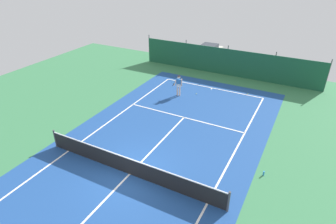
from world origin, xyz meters
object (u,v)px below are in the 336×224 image
object	(u,v)px
tennis_ball_near_player	(196,94)
tennis_ball_midcourt	(248,94)
water_bottle	(264,173)
tennis_player	(179,84)
parked_car	(208,53)
tennis_net	(129,166)

from	to	relation	value
tennis_ball_near_player	tennis_ball_midcourt	size ratio (longest dim) A/B	1.00
tennis_ball_midcourt	water_bottle	size ratio (longest dim) A/B	0.28
tennis_player	tennis_ball_near_player	size ratio (longest dim) A/B	24.85
tennis_ball_near_player	water_bottle	distance (m)	9.75
water_bottle	tennis_ball_midcourt	bearing A→B (deg)	108.43
tennis_ball_midcourt	tennis_player	bearing A→B (deg)	-149.47
tennis_player	parked_car	world-z (taller)	parked_car
tennis_net	water_bottle	size ratio (longest dim) A/B	42.17
tennis_net	parked_car	xyz separation A→B (m)	(-2.81, 18.25, 0.33)
tennis_player	water_bottle	distance (m)	10.02
tennis_net	tennis_ball_midcourt	bearing A→B (deg)	76.61
parked_car	tennis_ball_midcourt	bearing A→B (deg)	-48.12
tennis_player	tennis_ball_near_player	distance (m)	1.71
tennis_net	tennis_ball_near_player	size ratio (longest dim) A/B	153.33
tennis_ball_near_player	water_bottle	size ratio (longest dim) A/B	0.28
tennis_net	tennis_player	world-z (taller)	tennis_player
parked_car	water_bottle	distance (m)	17.55
tennis_ball_near_player	tennis_ball_midcourt	world-z (taller)	same
tennis_net	parked_car	bearing A→B (deg)	98.75
tennis_net	parked_car	distance (m)	18.46
parked_car	water_bottle	world-z (taller)	parked_car
tennis_net	parked_car	world-z (taller)	parked_car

